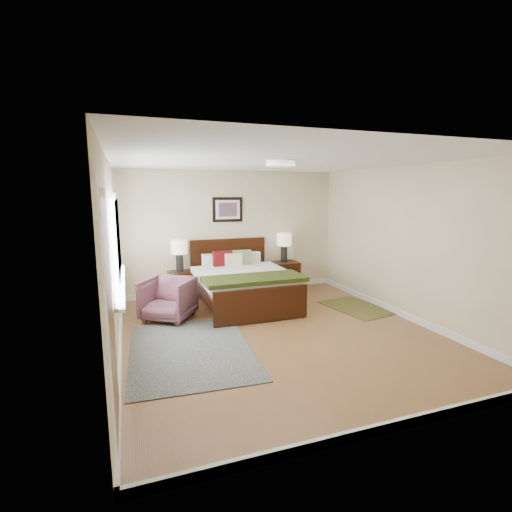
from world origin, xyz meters
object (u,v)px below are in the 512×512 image
(armchair, at_px, (168,299))
(rug_persian, at_px, (191,350))
(bed, at_px, (242,278))
(lamp_left, at_px, (179,250))
(nightstand_right, at_px, (284,273))
(nightstand_left, at_px, (180,278))
(lamp_right, at_px, (284,242))

(armchair, relative_size, rug_persian, 0.35)
(bed, xyz_separation_m, lamp_left, (-1.02, 0.78, 0.46))
(nightstand_right, relative_size, armchair, 0.79)
(rug_persian, bearing_deg, bed, 56.98)
(nightstand_left, relative_size, lamp_right, 0.90)
(lamp_left, bearing_deg, lamp_right, 0.00)
(lamp_left, xyz_separation_m, lamp_right, (2.20, 0.00, 0.05))
(bed, bearing_deg, nightstand_left, 143.42)
(nightstand_left, xyz_separation_m, lamp_right, (2.20, 0.02, 0.59))
(bed, distance_m, lamp_left, 1.37)
(nightstand_left, bearing_deg, nightstand_right, 0.16)
(bed, bearing_deg, lamp_right, 33.62)
(armchair, bearing_deg, nightstand_left, 106.26)
(lamp_right, bearing_deg, nightstand_right, -90.00)
(lamp_left, bearing_deg, rug_persian, -95.19)
(lamp_right, distance_m, armchair, 2.87)
(nightstand_left, distance_m, lamp_right, 2.28)
(bed, bearing_deg, lamp_left, 142.71)
(nightstand_left, relative_size, armchair, 0.72)
(nightstand_left, height_order, nightstand_right, nightstand_right)
(lamp_right, distance_m, rug_persian, 3.61)
(bed, relative_size, nightstand_left, 3.75)
(nightstand_right, height_order, rug_persian, nightstand_right)
(lamp_right, relative_size, armchair, 0.80)
(nightstand_left, bearing_deg, lamp_right, 0.52)
(nightstand_left, distance_m, nightstand_right, 2.20)
(lamp_right, bearing_deg, armchair, -156.08)
(armchair, bearing_deg, nightstand_right, 57.64)
(nightstand_right, distance_m, lamp_right, 0.65)
(nightstand_left, relative_size, rug_persian, 0.25)
(armchair, bearing_deg, rug_persian, -50.52)
(nightstand_left, height_order, armchair, armchair)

